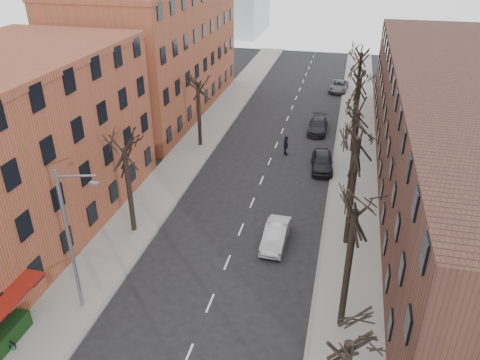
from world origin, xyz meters
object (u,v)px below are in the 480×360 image
Objects in this scene: parked_car_near at (322,161)px; bicycle at (2,340)px; parked_car_mid at (318,126)px; silver_sedan at (276,235)px.

parked_car_near reaches higher than bicycle.
parked_car_mid reaches higher than bicycle.
parked_car_mid is at bearing -17.46° from bicycle.
parked_car_near is (2.23, 12.59, 0.09)m from silver_sedan.
parked_car_near is 9.33m from parked_car_mid.
silver_sedan is at bearing -92.62° from parked_car_mid.
parked_car_near reaches higher than silver_sedan.
silver_sedan is 12.79m from parked_car_near.
silver_sedan is 21.87m from parked_car_mid.
parked_car_near is at bearing -26.27° from bicycle.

